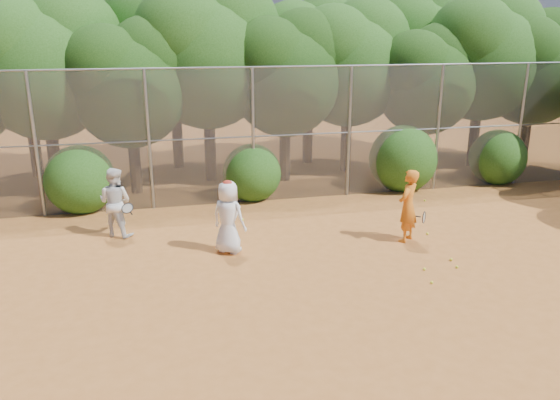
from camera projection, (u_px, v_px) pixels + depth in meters
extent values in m
plane|color=#A55C25|center=(354.00, 282.00, 11.33)|extent=(80.00, 80.00, 0.00)
cylinder|color=gray|center=(36.00, 146.00, 14.80)|extent=(0.09, 0.09, 4.00)
cylinder|color=gray|center=(149.00, 141.00, 15.45)|extent=(0.09, 0.09, 4.00)
cylinder|color=gray|center=(253.00, 137.00, 16.10)|extent=(0.09, 0.09, 4.00)
cylinder|color=gray|center=(349.00, 132.00, 16.75)|extent=(0.09, 0.09, 4.00)
cylinder|color=gray|center=(438.00, 129.00, 17.40)|extent=(0.09, 0.09, 4.00)
cylinder|color=gray|center=(520.00, 125.00, 18.05)|extent=(0.09, 0.09, 4.00)
cylinder|color=gray|center=(286.00, 67.00, 15.72)|extent=(20.00, 0.05, 0.05)
cylinder|color=gray|center=(286.00, 135.00, 16.31)|extent=(20.00, 0.04, 0.04)
cube|color=slate|center=(286.00, 135.00, 16.31)|extent=(20.00, 0.02, 4.00)
cylinder|color=black|center=(54.00, 153.00, 17.34)|extent=(0.38, 0.38, 2.52)
sphere|color=#1D4912|center=(44.00, 74.00, 16.60)|extent=(4.03, 4.03, 4.03)
sphere|color=#1D4912|center=(70.00, 39.00, 16.85)|extent=(3.23, 3.23, 3.23)
sphere|color=#1D4912|center=(13.00, 47.00, 15.93)|extent=(3.02, 3.02, 3.02)
cylinder|color=black|center=(135.00, 159.00, 17.28)|extent=(0.36, 0.36, 2.17)
sphere|color=black|center=(129.00, 91.00, 16.65)|extent=(3.47, 3.47, 3.47)
sphere|color=black|center=(150.00, 61.00, 16.86)|extent=(2.78, 2.78, 2.78)
sphere|color=black|center=(106.00, 69.00, 16.07)|extent=(2.60, 2.60, 2.60)
cylinder|color=black|center=(210.00, 142.00, 18.68)|extent=(0.39, 0.39, 2.66)
sphere|color=#1D4912|center=(207.00, 64.00, 17.90)|extent=(4.26, 4.26, 4.26)
sphere|color=#1D4912|center=(230.00, 30.00, 18.17)|extent=(3.40, 3.40, 3.40)
sphere|color=#1D4912|center=(183.00, 37.00, 17.19)|extent=(3.19, 3.19, 3.19)
cylinder|color=black|center=(285.00, 148.00, 18.72)|extent=(0.37, 0.37, 2.27)
sphere|color=black|center=(285.00, 82.00, 18.06)|extent=(3.64, 3.64, 3.64)
sphere|color=black|center=(304.00, 53.00, 18.28)|extent=(2.91, 2.91, 2.91)
sphere|color=black|center=(268.00, 60.00, 17.45)|extent=(2.73, 2.73, 2.73)
cylinder|color=black|center=(346.00, 138.00, 19.98)|extent=(0.38, 0.38, 2.45)
sphere|color=#1D4912|center=(348.00, 71.00, 19.27)|extent=(3.92, 3.92, 3.92)
sphere|color=#1D4912|center=(366.00, 42.00, 19.51)|extent=(3.14, 3.14, 3.14)
sphere|color=#1D4912|center=(333.00, 48.00, 18.61)|extent=(2.94, 2.94, 2.94)
cylinder|color=black|center=(421.00, 145.00, 19.65)|extent=(0.36, 0.36, 2.10)
sphere|color=black|center=(425.00, 87.00, 19.03)|extent=(3.36, 3.36, 3.36)
sphere|color=black|center=(440.00, 61.00, 19.24)|extent=(2.69, 2.69, 2.69)
sphere|color=black|center=(415.00, 68.00, 18.47)|extent=(2.52, 2.52, 2.52)
cylinder|color=black|center=(474.00, 132.00, 20.67)|extent=(0.39, 0.39, 2.59)
sphere|color=#1D4912|center=(482.00, 64.00, 19.92)|extent=(4.14, 4.14, 4.14)
sphere|color=#1D4912|center=(498.00, 34.00, 20.17)|extent=(3.32, 3.32, 3.32)
sphere|color=#1D4912|center=(471.00, 40.00, 19.22)|extent=(3.11, 3.11, 3.11)
cylinder|color=black|center=(525.00, 135.00, 20.87)|extent=(0.37, 0.37, 2.31)
sphere|color=black|center=(533.00, 75.00, 20.20)|extent=(3.70, 3.70, 3.70)
sphere|color=black|center=(547.00, 48.00, 20.42)|extent=(2.96, 2.96, 2.96)
sphere|color=black|center=(526.00, 55.00, 19.58)|extent=(2.77, 2.77, 2.77)
cylinder|color=black|center=(34.00, 139.00, 19.25)|extent=(0.39, 0.39, 2.62)
sphere|color=#1D4912|center=(24.00, 65.00, 18.48)|extent=(4.20, 4.20, 4.20)
sphere|color=#1D4912|center=(48.00, 32.00, 18.74)|extent=(3.36, 3.36, 3.36)
cylinder|color=black|center=(177.00, 130.00, 20.49)|extent=(0.40, 0.40, 2.80)
sphere|color=#1D4912|center=(173.00, 55.00, 19.67)|extent=(4.48, 4.48, 4.48)
sphere|color=#1D4912|center=(195.00, 23.00, 19.95)|extent=(3.58, 3.58, 3.58)
sphere|color=#1D4912|center=(149.00, 29.00, 18.92)|extent=(3.36, 3.36, 3.36)
cylinder|color=black|center=(308.00, 131.00, 21.24)|extent=(0.38, 0.38, 2.52)
sphere|color=#1D4912|center=(309.00, 65.00, 20.51)|extent=(4.03, 4.03, 4.03)
sphere|color=#1D4912|center=(327.00, 37.00, 20.76)|extent=(3.23, 3.23, 3.23)
sphere|color=#1D4912|center=(293.00, 43.00, 19.83)|extent=(3.02, 3.02, 3.02)
cylinder|color=black|center=(408.00, 121.00, 22.75)|extent=(0.40, 0.40, 2.73)
sphere|color=#1D4912|center=(412.00, 55.00, 21.95)|extent=(4.37, 4.37, 4.37)
sphere|color=#1D4912|center=(429.00, 27.00, 22.22)|extent=(3.49, 3.49, 3.49)
sphere|color=#1D4912|center=(400.00, 32.00, 21.22)|extent=(3.28, 3.28, 3.28)
sphere|color=#1D4912|center=(80.00, 177.00, 15.59)|extent=(2.00, 2.00, 2.00)
sphere|color=#1D4912|center=(252.00, 170.00, 16.70)|extent=(1.80, 1.80, 1.80)
sphere|color=#1D4912|center=(403.00, 156.00, 17.73)|extent=(2.20, 2.20, 2.20)
sphere|color=#1D4912|center=(498.00, 155.00, 18.53)|extent=(1.90, 1.90, 1.90)
imported|color=orange|center=(408.00, 206.00, 13.30)|extent=(0.78, 0.76, 1.81)
torus|color=black|center=(424.00, 217.00, 13.27)|extent=(0.22, 0.25, 0.30)
cylinder|color=black|center=(415.00, 216.00, 13.37)|extent=(0.23, 0.21, 0.04)
imported|color=white|center=(228.00, 217.00, 12.63)|extent=(1.00, 0.96, 1.72)
ellipsoid|color=red|center=(227.00, 183.00, 12.38)|extent=(0.22, 0.22, 0.13)
sphere|color=#CBD025|center=(243.00, 220.00, 12.51)|extent=(0.07, 0.07, 0.07)
imported|color=silver|center=(115.00, 202.00, 13.66)|extent=(1.08, 1.01, 1.77)
torus|color=black|center=(127.00, 208.00, 13.47)|extent=(0.37, 0.32, 0.23)
cylinder|color=black|center=(130.00, 212.00, 13.67)|extent=(0.11, 0.22, 0.22)
sphere|color=#CBD025|center=(457.00, 267.00, 11.97)|extent=(0.07, 0.07, 0.07)
sphere|color=#CBD025|center=(427.00, 234.00, 13.94)|extent=(0.07, 0.07, 0.07)
sphere|color=#CBD025|center=(424.00, 269.00, 11.87)|extent=(0.07, 0.07, 0.07)
sphere|color=#CBD025|center=(451.00, 259.00, 12.36)|extent=(0.07, 0.07, 0.07)
sphere|color=#CBD025|center=(432.00, 282.00, 11.24)|extent=(0.07, 0.07, 0.07)
sphere|color=#CBD025|center=(425.00, 200.00, 16.65)|extent=(0.07, 0.07, 0.07)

